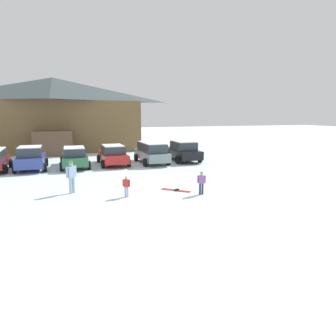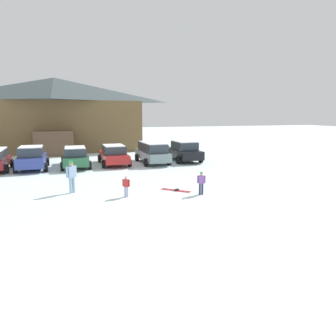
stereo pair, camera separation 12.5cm
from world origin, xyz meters
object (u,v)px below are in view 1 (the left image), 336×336
ski_lodge (54,114)px  parked_green_coupe (75,157)px  parked_blue_hatchback (31,158)px  parked_black_sedan (183,151)px  parked_grey_wagon (152,152)px  skier_adult_in_blue_parka (71,175)px  skier_child_in_purple_jacket (201,182)px  skier_child_in_red_jacket (126,185)px  pair_of_skis (176,190)px  parked_red_sedan (113,155)px

ski_lodge → parked_green_coupe: ski_lodge is taller
parked_blue_hatchback → parked_black_sedan: (12.06, 0.41, 0.01)m
ski_lodge → parked_black_sedan: size_ratio=3.97×
parked_grey_wagon → skier_adult_in_blue_parka: parked_grey_wagon is taller
parked_green_coupe → skier_child_in_purple_jacket: bearing=-60.2°
parked_black_sedan → skier_child_in_purple_jacket: parked_black_sedan is taller
parked_blue_hatchback → skier_child_in_red_jacket: bearing=-61.1°
parked_green_coupe → ski_lodge: bearing=97.8°
parked_black_sedan → pair_of_skis: size_ratio=3.33×
parked_blue_hatchback → parked_green_coupe: 3.05m
parked_blue_hatchback → parked_red_sedan: (6.01, 0.30, -0.05)m
parked_blue_hatchback → parked_grey_wagon: size_ratio=0.88×
parked_red_sedan → skier_child_in_red_jacket: size_ratio=4.45×
ski_lodge → parked_red_sedan: size_ratio=3.99×
parked_red_sedan → parked_black_sedan: bearing=1.0°
parked_blue_hatchback → skier_child_in_purple_jacket: bearing=-48.9°
parked_blue_hatchback → parked_grey_wagon: parked_grey_wagon is taller
parked_red_sedan → skier_child_in_purple_jacket: 10.94m
parked_grey_wagon → parked_black_sedan: parked_black_sedan is taller
skier_child_in_purple_jacket → pair_of_skis: bearing=130.7°
parked_blue_hatchback → pair_of_skis: bearing=-48.8°
pair_of_skis → skier_child_in_purple_jacket: bearing=-49.3°
parked_blue_hatchback → parked_black_sedan: bearing=1.9°
skier_child_in_purple_jacket → skier_child_in_red_jacket: size_ratio=1.11×
skier_adult_in_blue_parka → skier_child_in_purple_jacket: skier_adult_in_blue_parka is taller
parked_red_sedan → parked_green_coupe: bearing=-175.5°
parked_blue_hatchback → skier_child_in_purple_jacket: parked_blue_hatchback is taller
skier_child_in_purple_jacket → pair_of_skis: skier_child_in_purple_jacket is taller
parked_grey_wagon → pair_of_skis: size_ratio=3.40×
parked_green_coupe → skier_child_in_red_jacket: 9.84m
ski_lodge → parked_grey_wagon: ski_lodge is taller
skier_child_in_purple_jacket → ski_lodge: bearing=108.5°
parked_blue_hatchback → parked_red_sedan: size_ratio=0.90×
ski_lodge → skier_child_in_red_jacket: (3.91, -22.00, -3.44)m
parked_grey_wagon → skier_adult_in_blue_parka: bearing=-129.0°
parked_red_sedan → ski_lodge: bearing=110.9°
ski_lodge → skier_adult_in_blue_parka: bearing=-86.1°
parked_grey_wagon → pair_of_skis: 9.26m
parked_green_coupe → skier_adult_in_blue_parka: size_ratio=2.78×
ski_lodge → parked_red_sedan: 13.44m
skier_child_in_red_jacket → skier_adult_in_blue_parka: bearing=147.3°
ski_lodge → pair_of_skis: bearing=-72.9°
parked_grey_wagon → pair_of_skis: bearing=-97.2°
parked_black_sedan → skier_adult_in_blue_parka: bearing=-138.3°
parked_green_coupe → parked_red_sedan: parked_red_sedan is taller
parked_black_sedan → skier_adult_in_blue_parka: (-9.33, -8.31, 0.07)m
ski_lodge → skier_child_in_purple_jacket: size_ratio=16.00×
ski_lodge → parked_black_sedan: bearing=-48.4°
parked_green_coupe → skier_child_in_red_jacket: (2.20, -9.59, -0.21)m
pair_of_skis → parked_blue_hatchback: bearing=131.2°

